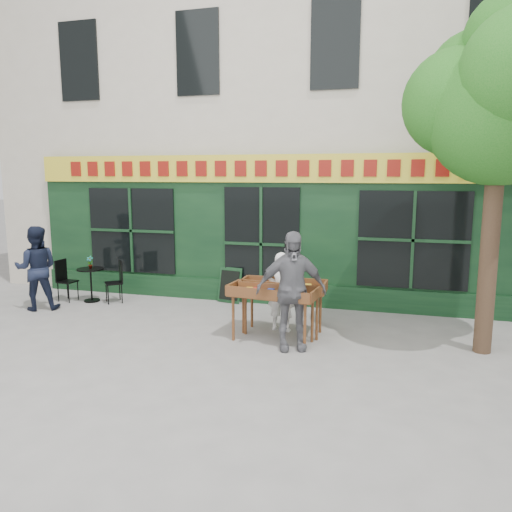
# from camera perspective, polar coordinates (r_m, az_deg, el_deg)

# --- Properties ---
(ground) EXTENTS (80.00, 80.00, 0.00)m
(ground) POSITION_cam_1_polar(r_m,az_deg,el_deg) (9.19, -3.21, -8.96)
(ground) COLOR slate
(ground) RESTS_ON ground
(building) EXTENTS (14.00, 7.26, 10.00)m
(building) POSITION_cam_1_polar(r_m,az_deg,el_deg) (14.65, 4.57, 17.56)
(building) COLOR beige
(building) RESTS_ON ground
(street_tree) EXTENTS (3.05, 2.90, 5.60)m
(street_tree) POSITION_cam_1_polar(r_m,az_deg,el_deg) (8.81, 26.45, 16.39)
(street_tree) COLOR #382619
(street_tree) RESTS_ON ground
(book_cart_center) EXTENTS (1.56, 0.79, 0.99)m
(book_cart_center) POSITION_cam_1_polar(r_m,az_deg,el_deg) (8.60, 1.92, -4.52)
(book_cart_center) COLOR brown
(book_cart_center) RESTS_ON ground
(dog) EXTENTS (0.41, 0.64, 0.60)m
(dog) POSITION_cam_1_polar(r_m,az_deg,el_deg) (8.38, 4.18, -1.64)
(dog) COLOR black
(dog) RESTS_ON book_cart_center
(woman) EXTENTS (0.58, 0.41, 1.48)m
(woman) POSITION_cam_1_polar(r_m,az_deg,el_deg) (9.24, 2.88, -4.08)
(woman) COLOR white
(woman) RESTS_ON ground
(book_cart_right) EXTENTS (1.51, 0.64, 0.99)m
(book_cart_right) POSITION_cam_1_polar(r_m,az_deg,el_deg) (9.04, 3.14, -3.84)
(book_cart_right) COLOR brown
(book_cart_right) RESTS_ON ground
(man_right) EXTENTS (1.26, 0.86, 1.98)m
(man_right) POSITION_cam_1_polar(r_m,az_deg,el_deg) (8.23, 4.04, -3.98)
(man_right) COLOR #5D5D62
(man_right) RESTS_ON ground
(bistro_table) EXTENTS (0.60, 0.60, 0.76)m
(bistro_table) POSITION_cam_1_polar(r_m,az_deg,el_deg) (11.95, -18.36, -2.41)
(bistro_table) COLOR black
(bistro_table) RESTS_ON ground
(bistro_chair_left) EXTENTS (0.40, 0.39, 0.95)m
(bistro_chair_left) POSITION_cam_1_polar(r_m,az_deg,el_deg) (12.24, -21.08, -2.22)
(bistro_chair_left) COLOR black
(bistro_chair_left) RESTS_ON ground
(bistro_chair_right) EXTENTS (0.51, 0.51, 0.95)m
(bistro_chair_right) POSITION_cam_1_polar(r_m,az_deg,el_deg) (11.71, -15.56, -2.44)
(bistro_chair_right) COLOR black
(bistro_chair_right) RESTS_ON ground
(potted_plant) EXTENTS (0.17, 0.13, 0.29)m
(potted_plant) POSITION_cam_1_polar(r_m,az_deg,el_deg) (11.89, -18.45, -0.67)
(potted_plant) COLOR gray
(potted_plant) RESTS_ON bistro_table
(man_left) EXTENTS (1.10, 1.03, 1.80)m
(man_left) POSITION_cam_1_polar(r_m,az_deg,el_deg) (11.60, -23.80, -1.29)
(man_left) COLOR black
(man_left) RESTS_ON ground
(chalkboard) EXTENTS (0.59, 0.29, 0.79)m
(chalkboard) POSITION_cam_1_polar(r_m,az_deg,el_deg) (11.30, -3.03, -3.34)
(chalkboard) COLOR black
(chalkboard) RESTS_ON ground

